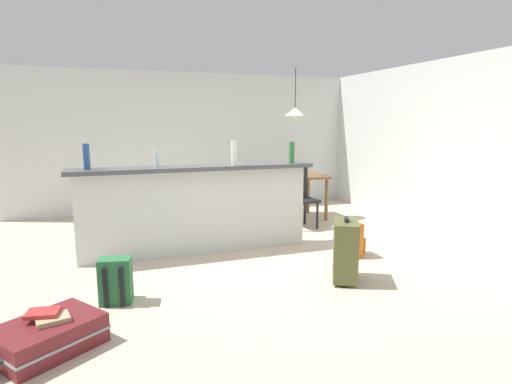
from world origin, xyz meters
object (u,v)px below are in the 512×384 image
bottle_clear (157,158)px  backpack_orange (352,239)px  bottle_white (234,153)px  bottle_green (292,153)px  dining_table (291,181)px  suitcase_flat_maroon (48,336)px  pendant_lamp (295,112)px  backpack_green (116,281)px  bottle_blue (86,157)px  book_stack (48,316)px  dining_chair_near_partition (300,194)px  dining_chair_far_side (284,184)px  suitcase_upright_olive (345,250)px

bottle_clear → backpack_orange: bearing=-19.9°
bottle_white → bottle_green: (0.77, 0.00, -0.01)m
bottle_white → dining_table: 2.10m
bottle_white → backpack_orange: bottle_white is taller
suitcase_flat_maroon → pendant_lamp: bearing=44.1°
dining_table → suitcase_flat_maroon: size_ratio=1.27×
suitcase_flat_maroon → backpack_green: 0.85m
bottle_clear → suitcase_flat_maroon: (-1.02, -1.98, -1.09)m
bottle_clear → bottle_white: size_ratio=0.72×
bottle_blue → pendant_lamp: size_ratio=0.35×
bottle_clear → bottle_green: bearing=-5.2°
bottle_green → dining_table: 1.67m
bottle_blue → bottle_clear: (0.77, 0.07, -0.04)m
bottle_white → suitcase_flat_maroon: (-1.93, -1.82, -1.13)m
dining_table → suitcase_flat_maroon: bearing=-135.7°
bottle_green → backpack_green: bearing=-153.0°
book_stack → bottle_clear: bearing=62.9°
dining_chair_near_partition → book_stack: size_ratio=2.93×
bottle_blue → dining_chair_far_side: bottle_blue is taller
backpack_orange → book_stack: bearing=-160.1°
bottle_white → dining_chair_far_side: bearing=52.6°
suitcase_flat_maroon → backpack_orange: 3.44m
suitcase_upright_olive → backpack_green: (-2.24, 0.22, -0.13)m
bottle_blue → suitcase_upright_olive: bearing=-30.2°
suitcase_flat_maroon → suitcase_upright_olive: 2.77m
bottle_blue → dining_table: size_ratio=0.26×
backpack_green → book_stack: size_ratio=1.33×
dining_table → bottle_clear: bearing=-151.2°
bottle_white → dining_chair_near_partition: 1.73m
backpack_orange → dining_chair_far_side: bearing=85.7°
suitcase_upright_olive → backpack_green: size_ratio=1.60×
bottle_green → pendant_lamp: bearing=64.2°
book_stack → suitcase_upright_olive: bearing=9.7°
pendant_lamp → backpack_green: bearing=-138.3°
dining_table → pendant_lamp: size_ratio=1.32×
dining_table → backpack_orange: 2.13m
dining_table → backpack_green: bearing=-138.1°
pendant_lamp → backpack_orange: pendant_lamp is taller
bottle_green → dining_chair_near_partition: 1.24m
bottle_clear → book_stack: (-1.01, -1.97, -0.95)m
suitcase_flat_maroon → bottle_blue: bearing=82.7°
bottle_clear → dining_chair_near_partition: 2.43m
suitcase_flat_maroon → suitcase_upright_olive: size_ratio=1.30×
bottle_green → dining_table: bearing=66.0°
backpack_green → bottle_white: bearing=37.9°
bottle_clear → pendant_lamp: size_ratio=0.26×
dining_chair_near_partition → book_stack: (-3.23, -2.68, -0.26)m
suitcase_flat_maroon → book_stack: size_ratio=2.74×
dining_table → dining_chair_near_partition: (-0.10, -0.57, -0.13)m
backpack_orange → bottle_white: bearing=153.7°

